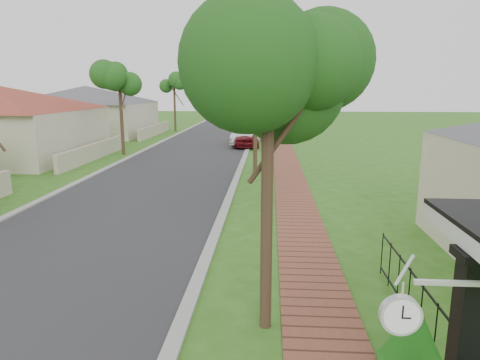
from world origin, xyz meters
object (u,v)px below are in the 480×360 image
(parked_car_red, at_px, (246,136))
(parked_car_white, at_px, (246,135))
(near_tree, at_px, (269,65))
(utility_pole, at_px, (268,79))
(station_clock, at_px, (404,312))

(parked_car_red, xyz_separation_m, parked_car_white, (0.00, 0.75, 0.00))
(near_tree, xyz_separation_m, utility_pole, (-0.05, 9.01, -0.02))
(near_tree, relative_size, station_clock, 5.45)
(utility_pole, bearing_deg, parked_car_white, 95.92)
(near_tree, height_order, utility_pole, utility_pole)
(parked_car_red, relative_size, near_tree, 0.78)
(parked_car_red, relative_size, station_clock, 4.23)
(near_tree, xyz_separation_m, station_clock, (1.49, -2.90, -2.70))
(parked_car_red, height_order, near_tree, near_tree)
(parked_car_red, distance_m, utility_pole, 16.70)
(parked_car_red, height_order, utility_pole, utility_pole)
(parked_car_white, xyz_separation_m, utility_pole, (1.75, -16.90, 3.86))
(station_clock, bearing_deg, utility_pole, 97.33)
(utility_pole, height_order, station_clock, utility_pole)
(parked_car_white, relative_size, utility_pole, 0.51)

